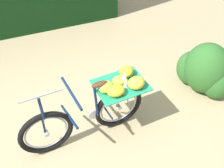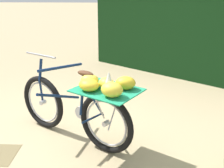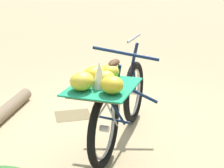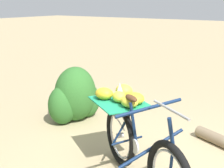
{
  "view_description": "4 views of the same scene",
  "coord_description": "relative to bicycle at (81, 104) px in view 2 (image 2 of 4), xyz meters",
  "views": [
    {
      "loc": [
        1.77,
        -1.9,
        3.26
      ],
      "look_at": [
        0.38,
        0.36,
        0.86
      ],
      "focal_mm": 44.88,
      "sensor_mm": 36.0,
      "label": 1
    },
    {
      "loc": [
        3.2,
        0.66,
        1.84
      ],
      "look_at": [
        0.4,
        0.54,
        0.83
      ],
      "focal_mm": 43.97,
      "sensor_mm": 36.0,
      "label": 2
    },
    {
      "loc": [
        1.04,
        3.18,
        1.7
      ],
      "look_at": [
        0.36,
        0.48,
        0.79
      ],
      "focal_mm": 54.14,
      "sensor_mm": 36.0,
      "label": 3
    },
    {
      "loc": [
        -2.44,
        -1.38,
        1.9
      ],
      "look_at": [
        0.47,
        0.61,
        0.97
      ],
      "focal_mm": 49.99,
      "sensor_mm": 36.0,
      "label": 4
    }
  ],
  "objects": [
    {
      "name": "bicycle",
      "position": [
        0.0,
        0.0,
        0.0
      ],
      "size": [
        1.21,
        1.66,
        1.03
      ],
      "rotation": [
        0.0,
        0.0,
        -2.14
      ],
      "color": "black",
      "rests_on": "ground_plane"
    },
    {
      "name": "foliage_hedge",
      "position": [
        -3.04,
        1.73,
        0.97
      ],
      "size": [
        3.13,
        3.78,
        2.98
      ],
      "primitive_type": "cube",
      "rotation": [
        0.0,
        0.0,
        0.93
      ],
      "color": "black",
      "rests_on": "ground_plane"
    },
    {
      "name": "leaf_litter_patch",
      "position": [
        0.32,
        -0.91,
        -0.52
      ],
      "size": [
        0.44,
        0.36,
        0.01
      ],
      "primitive_type": "cube",
      "color": "olive",
      "rests_on": "ground_plane"
    },
    {
      "name": "ground_plane",
      "position": [
        -0.24,
        -0.16,
        -0.52
      ],
      "size": [
        60.0,
        60.0,
        0.0
      ],
      "primitive_type": "plane",
      "color": "tan"
    }
  ]
}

